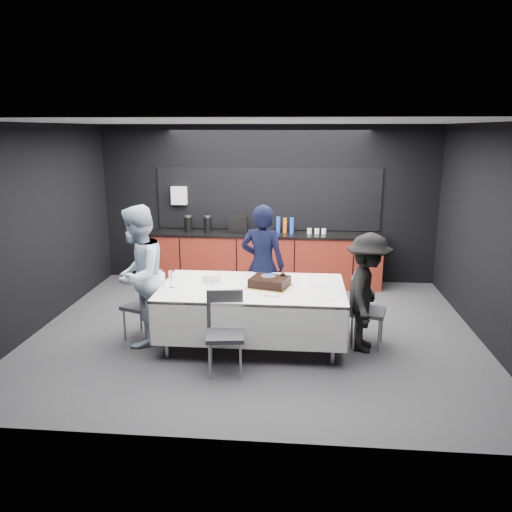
{
  "coord_description": "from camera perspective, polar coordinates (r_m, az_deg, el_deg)",
  "views": [
    {
      "loc": [
        0.58,
        -6.4,
        2.71
      ],
      "look_at": [
        0.0,
        0.1,
        1.05
      ],
      "focal_mm": 35.0,
      "sensor_mm": 36.0,
      "label": 1
    }
  ],
  "objects": [
    {
      "name": "room_shell",
      "position": [
        6.48,
        -0.08,
        6.73
      ],
      "size": [
        6.04,
        5.04,
        2.82
      ],
      "color": "white",
      "rests_on": "ground"
    },
    {
      "name": "chair_near",
      "position": [
        5.76,
        -3.55,
        -7.93
      ],
      "size": [
        0.47,
        0.47,
        0.92
      ],
      "color": "#313136",
      "rests_on": "ground"
    },
    {
      "name": "person_right",
      "position": [
        6.33,
        12.61,
        -4.13
      ],
      "size": [
        0.74,
        1.06,
        1.5
      ],
      "primitive_type": "imported",
      "rotation": [
        0.0,
        0.0,
        1.36
      ],
      "color": "black",
      "rests_on": "ground"
    },
    {
      "name": "loose_plate_near",
      "position": [
        6.07,
        -3.65,
        -4.26
      ],
      "size": [
        0.22,
        0.22,
        0.01
      ],
      "primitive_type": "cylinder",
      "color": "white",
      "rests_on": "party_table"
    },
    {
      "name": "person_center",
      "position": [
        7.0,
        0.76,
        -1.05
      ],
      "size": [
        0.69,
        0.52,
        1.72
      ],
      "primitive_type": "imported",
      "rotation": [
        0.0,
        0.0,
        2.95
      ],
      "color": "black",
      "rests_on": "ground"
    },
    {
      "name": "loose_plate_right_b",
      "position": [
        5.96,
        8.11,
        -4.73
      ],
      "size": [
        0.2,
        0.2,
        0.01
      ],
      "primitive_type": "cylinder",
      "color": "white",
      "rests_on": "party_table"
    },
    {
      "name": "party_table",
      "position": [
        6.37,
        -0.4,
        -4.67
      ],
      "size": [
        2.32,
        1.32,
        0.78
      ],
      "color": "#99999E",
      "rests_on": "ground"
    },
    {
      "name": "plate_stack",
      "position": [
        6.54,
        -5.1,
        -2.48
      ],
      "size": [
        0.24,
        0.24,
        0.1
      ],
      "primitive_type": "cylinder",
      "color": "white",
      "rests_on": "party_table"
    },
    {
      "name": "cake_assembly",
      "position": [
        6.3,
        1.57,
        -2.98
      ],
      "size": [
        0.59,
        0.53,
        0.16
      ],
      "color": "yellow",
      "rests_on": "party_table"
    },
    {
      "name": "person_left",
      "position": [
        6.51,
        -13.29,
        -2.24
      ],
      "size": [
        0.75,
        0.93,
        1.8
      ],
      "primitive_type": "imported",
      "rotation": [
        0.0,
        0.0,
        -1.65
      ],
      "color": "silver",
      "rests_on": "ground"
    },
    {
      "name": "fork_pile",
      "position": [
        5.96,
        1.85,
        -4.49
      ],
      "size": [
        0.19,
        0.16,
        0.02
      ],
      "primitive_type": "cube",
      "rotation": [
        0.0,
        0.0,
        -0.43
      ],
      "color": "white",
      "rests_on": "party_table"
    },
    {
      "name": "ground",
      "position": [
        6.97,
        -0.07,
        -8.6
      ],
      "size": [
        6.0,
        6.0,
        0.0
      ],
      "primitive_type": "plane",
      "color": "#3E3E43",
      "rests_on": "ground"
    },
    {
      "name": "chair_right",
      "position": [
        6.55,
        12.02,
        -5.46
      ],
      "size": [
        0.51,
        0.51,
        0.92
      ],
      "color": "#313136",
      "rests_on": "ground"
    },
    {
      "name": "chair_left",
      "position": [
        6.7,
        -12.4,
        -5.01
      ],
      "size": [
        0.54,
        0.54,
        0.92
      ],
      "color": "#313136",
      "rests_on": "ground"
    },
    {
      "name": "loose_plate_far",
      "position": [
        6.63,
        -0.18,
        -2.61
      ],
      "size": [
        0.2,
        0.2,
        0.01
      ],
      "primitive_type": "cylinder",
      "color": "white",
      "rests_on": "party_table"
    },
    {
      "name": "champagne_flute",
      "position": [
        6.32,
        -9.72,
        -2.21
      ],
      "size": [
        0.06,
        0.06,
        0.22
      ],
      "color": "white",
      "rests_on": "party_table"
    },
    {
      "name": "kitchenette",
      "position": [
        8.9,
        1.11,
        0.18
      ],
      "size": [
        4.1,
        0.64,
        2.05
      ],
      "color": "maroon",
      "rests_on": "ground"
    },
    {
      "name": "loose_plate_right_a",
      "position": [
        6.45,
        7.12,
        -3.22
      ],
      "size": [
        0.21,
        0.21,
        0.01
      ],
      "primitive_type": "cylinder",
      "color": "white",
      "rests_on": "party_table"
    }
  ]
}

